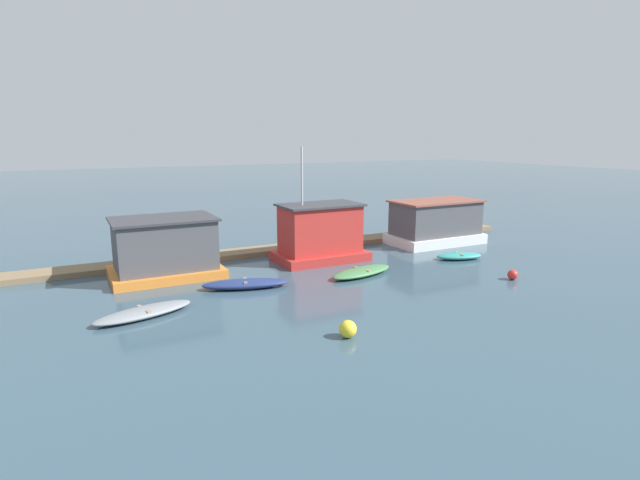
# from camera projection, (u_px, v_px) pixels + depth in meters

# --- Properties ---
(ground_plane) EXTENTS (200.00, 200.00, 0.00)m
(ground_plane) POSITION_uv_depth(u_px,v_px,m) (312.00, 260.00, 29.78)
(ground_plane) COLOR #385160
(dock_walkway) EXTENTS (33.80, 1.81, 0.30)m
(dock_walkway) POSITION_uv_depth(u_px,v_px,m) (291.00, 247.00, 32.42)
(dock_walkway) COLOR #846B4C
(dock_walkway) RESTS_ON ground_plane
(houseboat_orange) EXTENTS (5.58, 3.98, 3.12)m
(houseboat_orange) POSITION_uv_depth(u_px,v_px,m) (165.00, 248.00, 26.02)
(houseboat_orange) COLOR orange
(houseboat_orange) RESTS_ON ground_plane
(houseboat_red) EXTENTS (5.25, 3.34, 6.69)m
(houseboat_red) POSITION_uv_depth(u_px,v_px,m) (320.00, 234.00, 29.47)
(houseboat_red) COLOR red
(houseboat_red) RESTS_ON ground_plane
(houseboat_white) EXTENTS (6.31, 3.53, 2.98)m
(houseboat_white) POSITION_uv_depth(u_px,v_px,m) (435.00, 223.00, 34.18)
(houseboat_white) COLOR white
(houseboat_white) RESTS_ON ground_plane
(dinghy_grey) EXTENTS (4.34, 2.39, 0.38)m
(dinghy_grey) POSITION_uv_depth(u_px,v_px,m) (144.00, 312.00, 20.37)
(dinghy_grey) COLOR gray
(dinghy_grey) RESTS_ON ground_plane
(dinghy_navy) EXTENTS (4.30, 2.29, 0.45)m
(dinghy_navy) POSITION_uv_depth(u_px,v_px,m) (245.00, 284.00, 24.16)
(dinghy_navy) COLOR navy
(dinghy_navy) RESTS_ON ground_plane
(dinghy_green) EXTENTS (4.20, 2.28, 0.39)m
(dinghy_green) POSITION_uv_depth(u_px,v_px,m) (362.00, 272.00, 26.43)
(dinghy_green) COLOR #47844C
(dinghy_green) RESTS_ON ground_plane
(dinghy_teal) EXTENTS (3.03, 2.03, 0.39)m
(dinghy_teal) POSITION_uv_depth(u_px,v_px,m) (459.00, 256.00, 29.94)
(dinghy_teal) COLOR teal
(dinghy_teal) RESTS_ON ground_plane
(buoy_red) EXTENTS (0.53, 0.53, 0.53)m
(buoy_red) POSITION_uv_depth(u_px,v_px,m) (513.00, 275.00, 25.62)
(buoy_red) COLOR red
(buoy_red) RESTS_ON ground_plane
(buoy_yellow) EXTENTS (0.66, 0.66, 0.66)m
(buoy_yellow) POSITION_uv_depth(u_px,v_px,m) (348.00, 329.00, 18.23)
(buoy_yellow) COLOR yellow
(buoy_yellow) RESTS_ON ground_plane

